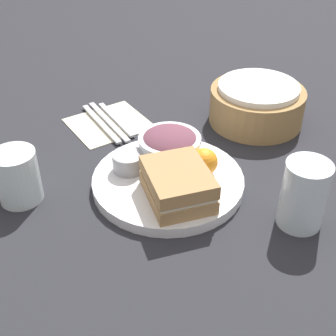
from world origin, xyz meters
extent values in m
plane|color=#232328|center=(0.00, 0.00, 0.00)|extent=(4.00, 4.00, 0.00)
cylinder|color=silver|center=(0.00, 0.00, 0.01)|extent=(0.27, 0.27, 0.02)
cube|color=#A37A4C|center=(0.06, -0.02, 0.03)|extent=(0.15, 0.13, 0.03)
cube|color=silver|center=(0.06, -0.02, 0.05)|extent=(0.14, 0.12, 0.01)
cube|color=#A37A4C|center=(0.06, -0.02, 0.06)|extent=(0.15, 0.13, 0.03)
cylinder|color=white|center=(-0.05, 0.04, 0.04)|extent=(0.12, 0.12, 0.05)
ellipsoid|color=brown|center=(-0.05, 0.04, 0.06)|extent=(0.11, 0.11, 0.04)
cylinder|color=#99999E|center=(-0.06, -0.05, 0.04)|extent=(0.06, 0.06, 0.03)
sphere|color=orange|center=(0.03, 0.06, 0.04)|extent=(0.05, 0.05, 0.05)
cylinder|color=silver|center=(0.20, 0.13, 0.06)|extent=(0.07, 0.07, 0.12)
cylinder|color=#997547|center=(-0.09, 0.29, 0.04)|extent=(0.20, 0.20, 0.08)
cylinder|color=white|center=(-0.09, 0.29, 0.08)|extent=(0.17, 0.17, 0.01)
cube|color=beige|center=(-0.26, 0.01, 0.00)|extent=(0.15, 0.16, 0.00)
cube|color=#B2B2B7|center=(-0.26, -0.01, 0.01)|extent=(0.18, 0.02, 0.01)
cube|color=#B2B2B7|center=(-0.26, 0.01, 0.01)|extent=(0.19, 0.02, 0.01)
cube|color=#B2B2B7|center=(-0.26, 0.03, 0.01)|extent=(0.17, 0.02, 0.01)
cylinder|color=silver|center=(-0.11, -0.23, 0.05)|extent=(0.08, 0.08, 0.09)
camera|label=1|loc=(0.56, -0.37, 0.52)|focal=50.00mm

